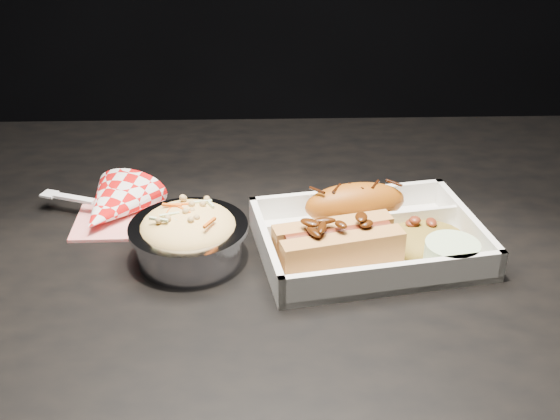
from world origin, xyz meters
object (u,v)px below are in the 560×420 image
object	(u,v)px
dining_table	(260,306)
foil_coleslaw_cup	(189,234)
fried_pastry	(355,203)
food_tray	(368,243)
napkin_fork	(112,207)
hotdog	(338,242)

from	to	relation	value
dining_table	foil_coleslaw_cup	world-z (taller)	foil_coleslaw_cup
fried_pastry	food_tray	bearing A→B (deg)	-80.04
fried_pastry	dining_table	bearing A→B (deg)	-162.10
foil_coleslaw_cup	napkin_fork	size ratio (longest dim) A/B	0.83
fried_pastry	napkin_fork	distance (m)	0.30
foil_coleslaw_cup	fried_pastry	bearing A→B (deg)	18.84
napkin_fork	foil_coleslaw_cup	bearing A→B (deg)	-21.99
dining_table	hotdog	distance (m)	0.16
food_tray	hotdog	bearing A→B (deg)	-149.23
dining_table	food_tray	xyz separation A→B (m)	(0.13, -0.02, 0.10)
dining_table	napkin_fork	world-z (taller)	napkin_fork
hotdog	foil_coleslaw_cup	bearing A→B (deg)	158.71
food_tray	hotdog	distance (m)	0.06
napkin_fork	food_tray	bearing A→B (deg)	5.23
dining_table	food_tray	world-z (taller)	food_tray
dining_table	foil_coleslaw_cup	xyz separation A→B (m)	(-0.08, -0.03, 0.12)
food_tray	foil_coleslaw_cup	xyz separation A→B (m)	(-0.21, -0.01, 0.02)
dining_table	fried_pastry	xyz separation A→B (m)	(0.12, 0.04, 0.12)
dining_table	fried_pastry	world-z (taller)	fried_pastry
dining_table	fried_pastry	distance (m)	0.17
hotdog	food_tray	bearing A→B (deg)	26.91
hotdog	napkin_fork	bearing A→B (deg)	142.89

